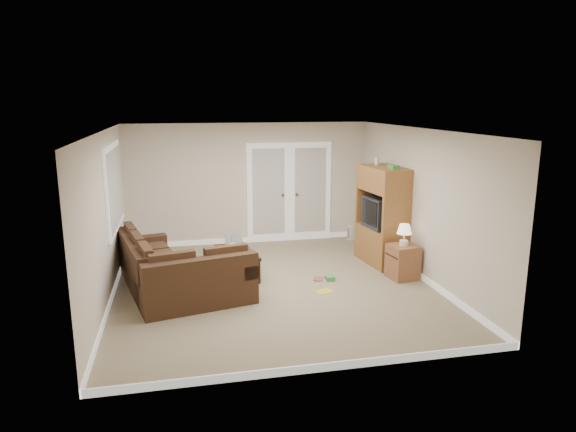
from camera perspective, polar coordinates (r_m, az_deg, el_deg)
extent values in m
plane|color=gray|center=(8.38, -1.60, -7.83)|extent=(5.50, 5.50, 0.00)
cube|color=white|center=(7.86, -1.71, 9.51)|extent=(5.00, 5.50, 0.02)
cube|color=beige|center=(7.97, -19.61, -0.26)|extent=(0.02, 5.50, 2.50)
cube|color=beige|center=(8.82, 14.54, 1.26)|extent=(0.02, 5.50, 2.50)
cube|color=beige|center=(10.69, -4.35, 3.59)|extent=(5.00, 0.02, 2.50)
cube|color=beige|center=(5.43, 3.67, -5.41)|extent=(5.00, 0.02, 2.50)
cube|color=white|center=(10.76, -2.19, 2.46)|extent=(0.90, 0.04, 2.13)
cube|color=white|center=(10.95, 2.46, 2.64)|extent=(0.90, 0.04, 2.13)
cube|color=silver|center=(10.73, -2.17, 2.70)|extent=(0.68, 0.02, 1.80)
cube|color=silver|center=(10.92, 2.49, 2.87)|extent=(0.68, 0.02, 1.80)
cube|color=white|center=(8.89, -18.78, 3.05)|extent=(0.04, 1.92, 1.42)
cube|color=silver|center=(8.88, -18.61, 3.05)|extent=(0.02, 1.74, 1.24)
cube|color=#3E2717|center=(8.66, -14.65, -6.20)|extent=(1.29, 2.25, 0.39)
cube|color=#3E2717|center=(8.50, -16.81, -3.93)|extent=(0.70, 2.11, 0.40)
cube|color=#3E2717|center=(9.47, -15.85, -2.78)|extent=(0.86, 0.40, 0.20)
cube|color=#472D1C|center=(8.60, -14.27, -4.57)|extent=(1.00, 2.09, 0.11)
cube|color=#3E2717|center=(7.77, -10.12, -8.18)|extent=(1.80, 1.18, 0.39)
cube|color=#3E2717|center=(7.36, -9.61, -6.12)|extent=(1.66, 0.59, 0.40)
cube|color=#3E2717|center=(7.87, -5.15, -5.48)|extent=(0.40, 0.86, 0.20)
cube|color=#472D1C|center=(7.75, -10.34, -6.29)|extent=(1.65, 0.89, 0.11)
cube|color=black|center=(7.84, -5.17, -4.68)|extent=(0.45, 0.78, 0.03)
cube|color=red|center=(8.02, -5.68, -4.16)|extent=(0.31, 0.17, 0.02)
cube|color=black|center=(8.78, -5.70, -4.06)|extent=(0.69, 1.14, 0.05)
cube|color=black|center=(8.86, -5.66, -5.72)|extent=(0.60, 1.05, 0.03)
cylinder|color=silver|center=(8.68, -6.25, -3.56)|extent=(0.09, 0.09, 0.16)
cylinder|color=red|center=(8.64, -6.27, -2.63)|extent=(0.01, 0.01, 0.14)
cube|color=#354BAC|center=(8.50, -5.06, -4.14)|extent=(0.23, 0.15, 0.09)
cube|color=white|center=(8.68, -5.53, -4.07)|extent=(0.43, 0.63, 0.00)
cube|color=#915D2C|center=(9.64, 10.44, -3.17)|extent=(0.73, 1.17, 0.67)
cube|color=#915D2C|center=(9.39, 10.74, 4.04)|extent=(0.73, 1.17, 0.45)
cube|color=black|center=(9.49, 10.47, 0.38)|extent=(0.60, 0.72, 0.56)
cube|color=black|center=(9.35, 9.00, 0.40)|extent=(0.07, 0.58, 0.45)
cube|color=#408B3F|center=(9.11, 11.65, 5.37)|extent=(0.15, 0.21, 0.07)
cylinder|color=silver|center=(9.64, 9.85, 6.04)|extent=(0.08, 0.08, 0.13)
cube|color=brown|center=(8.87, 12.63, -4.99)|extent=(0.50, 0.50, 0.58)
cylinder|color=white|center=(8.78, 12.74, -2.93)|extent=(0.14, 0.14, 0.09)
cylinder|color=white|center=(8.75, 12.77, -2.26)|extent=(0.03, 0.03, 0.12)
cone|color=white|center=(8.72, 12.81, -1.41)|extent=(0.25, 0.25, 0.16)
cube|color=silver|center=(11.13, 7.06, -1.86)|extent=(0.15, 0.14, 0.31)
cube|color=gold|center=(8.19, 4.05, -8.33)|extent=(0.31, 0.27, 0.01)
cube|color=#408B3F|center=(8.68, 4.69, -6.86)|extent=(0.15, 0.19, 0.07)
imported|color=brown|center=(8.71, 2.87, -6.97)|extent=(0.23, 0.26, 0.02)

